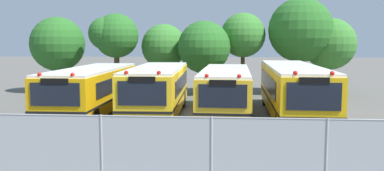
% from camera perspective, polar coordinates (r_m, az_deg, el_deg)
% --- Properties ---
extents(ground_plane, '(160.00, 160.00, 0.00)m').
position_cam_1_polar(ground_plane, '(21.52, -0.05, -4.24)').
color(ground_plane, '#595651').
extents(school_bus_0, '(2.69, 10.02, 2.60)m').
position_cam_1_polar(school_bus_0, '(22.35, -13.56, -0.47)').
color(school_bus_0, '#EAA80C').
rests_on(school_bus_0, ground_plane).
extents(school_bus_1, '(2.76, 9.61, 2.69)m').
position_cam_1_polar(school_bus_1, '(21.48, -4.76, -0.47)').
color(school_bus_1, yellow).
rests_on(school_bus_1, ground_plane).
extents(school_bus_2, '(2.65, 9.82, 2.57)m').
position_cam_1_polar(school_bus_2, '(21.31, 4.67, -0.68)').
color(school_bus_2, yellow).
rests_on(school_bus_2, ground_plane).
extents(school_bus_3, '(2.73, 11.64, 2.78)m').
position_cam_1_polar(school_bus_3, '(21.57, 13.70, -0.46)').
color(school_bus_3, yellow).
rests_on(school_bus_3, ground_plane).
extents(tree_0, '(4.11, 4.11, 5.71)m').
position_cam_1_polar(tree_0, '(33.10, -18.11, 5.40)').
color(tree_0, '#4C3823').
rests_on(tree_0, ground_plane).
extents(tree_1, '(3.56, 3.25, 5.90)m').
position_cam_1_polar(tree_1, '(30.83, -10.82, 6.80)').
color(tree_1, '#4C3823').
rests_on(tree_1, ground_plane).
extents(tree_2, '(3.43, 3.43, 5.19)m').
position_cam_1_polar(tree_2, '(31.74, -3.83, 5.38)').
color(tree_2, '#4C3823').
rests_on(tree_2, ground_plane).
extents(tree_3, '(3.78, 3.78, 5.35)m').
position_cam_1_polar(tree_3, '(29.75, 1.76, 5.38)').
color(tree_3, '#4C3823').
rests_on(tree_3, ground_plane).
extents(tree_4, '(3.34, 3.34, 6.00)m').
position_cam_1_polar(tree_4, '(31.33, 6.90, 6.94)').
color(tree_4, '#4C3823').
rests_on(tree_4, ground_plane).
extents(tree_5, '(4.70, 4.70, 7.03)m').
position_cam_1_polar(tree_5, '(31.36, 14.69, 7.57)').
color(tree_5, '#4C3823').
rests_on(tree_5, ground_plane).
extents(tree_6, '(3.86, 3.83, 5.59)m').
position_cam_1_polar(tree_6, '(32.37, 18.20, 5.54)').
color(tree_6, '#4C3823').
rests_on(tree_6, ground_plane).
extents(chainlink_fence, '(15.74, 0.07, 1.81)m').
position_cam_1_polar(chainlink_fence, '(11.80, -5.01, -8.31)').
color(chainlink_fence, '#9EA0A3').
rests_on(chainlink_fence, ground_plane).
extents(traffic_cone, '(0.53, 0.53, 0.70)m').
position_cam_1_polar(traffic_cone, '(12.98, 3.60, -9.64)').
color(traffic_cone, '#EA5914').
rests_on(traffic_cone, ground_plane).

